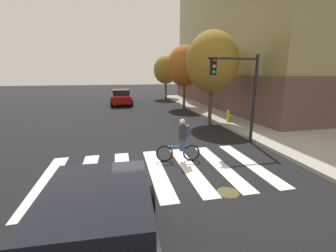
% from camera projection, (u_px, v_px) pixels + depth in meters
% --- Properties ---
extents(ground_plane, '(120.00, 120.00, 0.00)m').
position_uv_depth(ground_plane, '(151.00, 172.00, 7.81)').
color(ground_plane, black).
extents(crosswalk_stripes, '(7.69, 4.18, 0.01)m').
position_uv_depth(crosswalk_stripes, '(157.00, 171.00, 7.86)').
color(crosswalk_stripes, silver).
rests_on(crosswalk_stripes, ground).
extents(manhole_cover, '(0.64, 0.64, 0.01)m').
position_uv_depth(manhole_cover, '(228.00, 192.00, 6.49)').
color(manhole_cover, '#473D1E').
rests_on(manhole_cover, ground).
extents(sedan_near, '(2.31, 4.67, 1.59)m').
position_uv_depth(sedan_near, '(100.00, 228.00, 3.79)').
color(sedan_near, black).
rests_on(sedan_near, ground).
extents(sedan_mid, '(2.32, 4.79, 1.64)m').
position_uv_depth(sedan_mid, '(121.00, 97.00, 24.03)').
color(sedan_mid, maroon).
rests_on(sedan_mid, ground).
extents(cyclist, '(1.70, 0.39, 1.69)m').
position_uv_depth(cyclist, '(181.00, 140.00, 8.60)').
color(cyclist, black).
rests_on(cyclist, ground).
extents(traffic_light_near, '(2.47, 0.28, 4.20)m').
position_uv_depth(traffic_light_near, '(239.00, 84.00, 10.34)').
color(traffic_light_near, black).
rests_on(traffic_light_near, ground).
extents(fire_hydrant, '(0.33, 0.22, 0.78)m').
position_uv_depth(fire_hydrant, '(228.00, 115.00, 15.31)').
color(fire_hydrant, gold).
rests_on(fire_hydrant, sidewalk).
extents(street_tree_near, '(3.38, 3.38, 6.01)m').
position_uv_depth(street_tree_near, '(212.00, 62.00, 14.45)').
color(street_tree_near, '#4C3823').
rests_on(street_tree_near, ground).
extents(street_tree_mid, '(3.32, 3.32, 5.91)m').
position_uv_depth(street_tree_mid, '(185.00, 66.00, 21.25)').
color(street_tree_mid, '#4C3823').
rests_on(street_tree_mid, ground).
extents(street_tree_far, '(3.11, 3.11, 5.53)m').
position_uv_depth(street_tree_far, '(166.00, 70.00, 29.07)').
color(street_tree_far, '#4C3823').
rests_on(street_tree_far, ground).
extents(corner_building, '(16.75, 22.36, 15.30)m').
position_uv_depth(corner_building, '(284.00, 31.00, 23.16)').
color(corner_building, brown).
rests_on(corner_building, ground).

